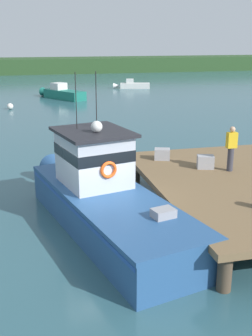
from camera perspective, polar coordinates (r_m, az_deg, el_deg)
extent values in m
plane|color=#2D5660|center=(13.71, -3.18, -8.07)|extent=(200.00, 200.00, 0.00)
cylinder|color=#4C3D2D|center=(10.66, 13.12, -13.43)|extent=(0.36, 0.36, 1.00)
cylinder|color=#4C3D2D|center=(17.71, 1.34, -0.35)|extent=(0.36, 0.36, 1.00)
cylinder|color=#4C3D2D|center=(19.65, 16.15, 0.74)|extent=(0.36, 0.36, 1.00)
cube|color=brown|center=(14.84, 15.29, -2.07)|extent=(6.00, 9.00, 0.20)
cube|color=#285184|center=(13.28, -2.17, -6.30)|extent=(4.33, 8.37, 1.10)
cone|color=#285184|center=(17.57, -9.03, -0.55)|extent=(1.50, 2.01, 1.10)
cube|color=#234C9E|center=(13.11, -2.19, -4.50)|extent=(4.31, 8.21, 0.12)
cube|color=#285184|center=(13.05, -2.20, -3.85)|extent=(4.37, 8.37, 0.12)
cube|color=silver|center=(13.82, -4.37, 1.00)|extent=(2.37, 2.59, 1.80)
cube|color=black|center=(13.74, -4.40, 2.26)|extent=(2.39, 2.61, 0.36)
cube|color=#232328|center=(13.59, -4.46, 4.85)|extent=(2.67, 2.94, 0.10)
sphere|color=white|center=(13.27, -3.97, 5.58)|extent=(0.36, 0.36, 0.36)
cylinder|color=black|center=(13.75, -6.74, 8.96)|extent=(0.03, 0.03, 1.80)
cylinder|color=black|center=(14.01, -4.03, 9.18)|extent=(0.03, 0.03, 1.80)
cube|color=#939399|center=(11.47, 5.05, -6.34)|extent=(0.69, 0.57, 0.36)
torus|color=orange|center=(10.61, 2.39, -9.05)|extent=(0.68, 0.68, 0.12)
torus|color=#EA5119|center=(12.83, -2.35, -0.26)|extent=(0.55, 0.23, 0.54)
cube|color=#9E9EA3|center=(16.80, 4.89, 1.87)|extent=(0.71, 0.61, 0.43)
cube|color=#9E9EA3|center=(15.89, 10.63, 0.81)|extent=(0.70, 0.60, 0.48)
cylinder|color=#383842|center=(15.72, 13.85, 1.15)|extent=(0.22, 0.22, 0.86)
cube|color=gold|center=(15.54, 14.03, 3.66)|extent=(0.36, 0.22, 0.56)
sphere|color=tan|center=(15.46, 14.14, 5.06)|extent=(0.20, 0.20, 0.20)
cube|color=#196B5B|center=(42.36, -8.27, 9.73)|extent=(3.87, 4.79, 0.86)
cone|color=#196B5B|center=(44.69, -10.70, 10.00)|extent=(1.37, 1.47, 0.86)
cube|color=silver|center=(42.92, -9.02, 10.81)|extent=(1.66, 1.65, 0.65)
cube|color=silver|center=(50.84, 1.22, 11.00)|extent=(3.60, 1.93, 0.62)
cone|color=silver|center=(50.88, -1.24, 11.01)|extent=(0.99, 0.82, 0.62)
cube|color=silver|center=(50.79, 0.53, 11.62)|extent=(1.05, 1.06, 0.47)
sphere|color=silver|center=(37.20, -15.32, 8.01)|extent=(0.52, 0.52, 0.52)
cube|color=#284723|center=(74.37, -12.29, 13.30)|extent=(120.00, 8.00, 2.40)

